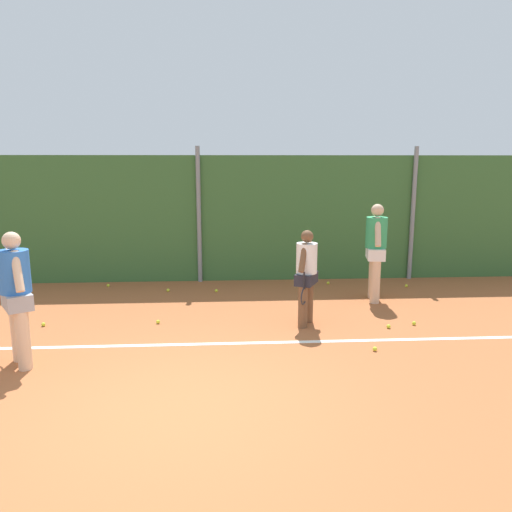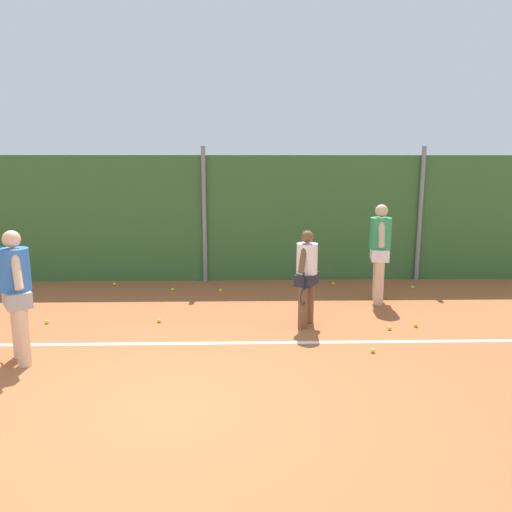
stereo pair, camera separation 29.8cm
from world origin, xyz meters
TOP-DOWN VIEW (x-y plane):
  - ground_plane at (0.00, 1.80)m, footprint 26.32×26.32m
  - hedge_fence_backdrop at (0.00, 6.11)m, footprint 17.11×0.25m
  - fence_post_center at (0.00, 5.94)m, footprint 0.10×0.10m
  - fence_post_right at (4.93, 5.94)m, footprint 0.10×0.10m
  - court_baseline_paint at (0.00, 1.95)m, footprint 12.50×0.10m
  - player_foreground_near at (-2.19, 1.35)m, footprint 0.57×0.70m
  - player_midcourt at (1.94, 2.77)m, footprint 0.46×0.72m
  - player_backcourt_far at (3.54, 4.17)m, footprint 0.43×0.80m
  - tennis_ball_0 at (-0.64, 5.07)m, footprint 0.07×0.07m
  - tennis_ball_1 at (-2.01, 5.55)m, footprint 0.07×0.07m
  - tennis_ball_2 at (4.57, 5.12)m, footprint 0.07×0.07m
  - tennis_ball_3 at (3.30, 2.49)m, footprint 0.07×0.07m
  - tennis_ball_4 at (2.90, 5.47)m, footprint 0.07×0.07m
  - tennis_ball_5 at (-0.57, 2.97)m, footprint 0.07×0.07m
  - tennis_ball_8 at (2.77, 1.53)m, footprint 0.07×0.07m
  - tennis_ball_9 at (0.39, 4.96)m, footprint 0.07×0.07m
  - tennis_ball_10 at (3.78, 2.63)m, footprint 0.07×0.07m
  - tennis_ball_11 at (-2.49, 2.94)m, footprint 0.07×0.07m

SIDE VIEW (x-z plane):
  - ground_plane at x=0.00m, z-range 0.00..0.00m
  - court_baseline_paint at x=0.00m, z-range 0.00..0.01m
  - tennis_ball_0 at x=-0.64m, z-range 0.00..0.07m
  - tennis_ball_1 at x=-2.01m, z-range 0.00..0.07m
  - tennis_ball_2 at x=4.57m, z-range 0.00..0.07m
  - tennis_ball_3 at x=3.30m, z-range 0.00..0.07m
  - tennis_ball_4 at x=2.90m, z-range 0.00..0.07m
  - tennis_ball_5 at x=-0.57m, z-range 0.00..0.07m
  - tennis_ball_8 at x=2.77m, z-range 0.00..0.07m
  - tennis_ball_9 at x=0.39m, z-range 0.00..0.07m
  - tennis_ball_10 at x=3.78m, z-range 0.00..0.07m
  - tennis_ball_11 at x=-2.49m, z-range 0.00..0.07m
  - player_midcourt at x=1.94m, z-range 0.10..1.72m
  - player_foreground_near at x=-2.19m, z-range 0.11..1.95m
  - player_backcourt_far at x=3.54m, z-range 0.12..2.04m
  - hedge_fence_backdrop at x=0.00m, z-range 0.00..2.87m
  - fence_post_center at x=0.00m, z-range 0.00..3.07m
  - fence_post_right at x=4.93m, z-range 0.00..3.07m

